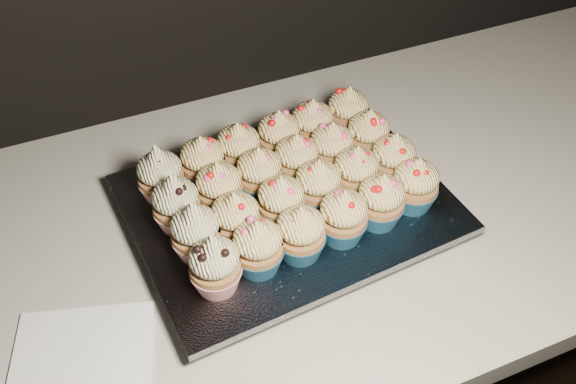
% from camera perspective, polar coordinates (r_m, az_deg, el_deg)
% --- Properties ---
extents(cabinet, '(2.40, 0.60, 0.86)m').
position_cam_1_polar(cabinet, '(1.32, 4.87, -14.27)').
color(cabinet, black).
rests_on(cabinet, ground).
extents(worktop, '(2.44, 0.64, 0.04)m').
position_cam_1_polar(worktop, '(0.96, 6.48, -0.57)').
color(worktop, beige).
rests_on(worktop, cabinet).
extents(napkin, '(0.20, 0.20, 0.00)m').
position_cam_1_polar(napkin, '(0.80, -17.90, -14.54)').
color(napkin, white).
rests_on(napkin, worktop).
extents(baking_tray, '(0.41, 0.32, 0.02)m').
position_cam_1_polar(baking_tray, '(0.90, 0.00, -1.75)').
color(baking_tray, black).
rests_on(baking_tray, worktop).
extents(foil_lining, '(0.44, 0.36, 0.01)m').
position_cam_1_polar(foil_lining, '(0.88, 0.00, -1.00)').
color(foil_lining, silver).
rests_on(foil_lining, baking_tray).
extents(cupcake_0, '(0.06, 0.06, 0.10)m').
position_cam_1_polar(cupcake_0, '(0.76, -6.52, -6.43)').
color(cupcake_0, '#A41617').
rests_on(cupcake_0, foil_lining).
extents(cupcake_1, '(0.06, 0.06, 0.08)m').
position_cam_1_polar(cupcake_1, '(0.78, -2.68, -4.90)').
color(cupcake_1, navy).
rests_on(cupcake_1, foil_lining).
extents(cupcake_2, '(0.06, 0.06, 0.08)m').
position_cam_1_polar(cupcake_2, '(0.79, 1.13, -3.67)').
color(cupcake_2, navy).
rests_on(cupcake_2, foil_lining).
extents(cupcake_3, '(0.06, 0.06, 0.08)m').
position_cam_1_polar(cupcake_3, '(0.81, 4.92, -2.18)').
color(cupcake_3, navy).
rests_on(cupcake_3, foil_lining).
extents(cupcake_4, '(0.06, 0.06, 0.08)m').
position_cam_1_polar(cupcake_4, '(0.84, 8.25, -0.76)').
color(cupcake_4, navy).
rests_on(cupcake_4, foil_lining).
extents(cupcake_5, '(0.06, 0.06, 0.08)m').
position_cam_1_polar(cupcake_5, '(0.86, 11.24, 0.68)').
color(cupcake_5, navy).
rests_on(cupcake_5, foil_lining).
extents(cupcake_6, '(0.06, 0.06, 0.10)m').
position_cam_1_polar(cupcake_6, '(0.80, -8.20, -3.52)').
color(cupcake_6, '#A41617').
rests_on(cupcake_6, foil_lining).
extents(cupcake_7, '(0.06, 0.06, 0.08)m').
position_cam_1_polar(cupcake_7, '(0.81, -4.65, -2.41)').
color(cupcake_7, navy).
rests_on(cupcake_7, foil_lining).
extents(cupcake_8, '(0.06, 0.06, 0.08)m').
position_cam_1_polar(cupcake_8, '(0.82, -0.60, -0.92)').
color(cupcake_8, navy).
rests_on(cupcake_8, foil_lining).
extents(cupcake_9, '(0.06, 0.06, 0.08)m').
position_cam_1_polar(cupcake_9, '(0.85, 2.68, 0.57)').
color(cupcake_9, navy).
rests_on(cupcake_9, foil_lining).
extents(cupcake_10, '(0.06, 0.06, 0.08)m').
position_cam_1_polar(cupcake_10, '(0.87, 6.05, 1.74)').
color(cupcake_10, navy).
rests_on(cupcake_10, foil_lining).
extents(cupcake_11, '(0.06, 0.06, 0.08)m').
position_cam_1_polar(cupcake_11, '(0.90, 9.32, 2.89)').
color(cupcake_11, navy).
rests_on(cupcake_11, foil_lining).
extents(cupcake_12, '(0.06, 0.06, 0.10)m').
position_cam_1_polar(cupcake_12, '(0.83, -9.91, -1.02)').
color(cupcake_12, '#A41617').
rests_on(cupcake_12, foil_lining).
extents(cupcake_13, '(0.06, 0.06, 0.08)m').
position_cam_1_polar(cupcake_13, '(0.85, -6.11, 0.31)').
color(cupcake_13, navy).
rests_on(cupcake_13, foil_lining).
extents(cupcake_14, '(0.06, 0.06, 0.08)m').
position_cam_1_polar(cupcake_14, '(0.86, -2.54, 1.63)').
color(cupcake_14, navy).
rests_on(cupcake_14, foil_lining).
extents(cupcake_15, '(0.06, 0.06, 0.08)m').
position_cam_1_polar(cupcake_15, '(0.88, 0.77, 2.87)').
color(cupcake_15, navy).
rests_on(cupcake_15, foil_lining).
extents(cupcake_16, '(0.06, 0.06, 0.08)m').
position_cam_1_polar(cupcake_16, '(0.90, 3.90, 3.91)').
color(cupcake_16, navy).
rests_on(cupcake_16, foil_lining).
extents(cupcake_17, '(0.06, 0.06, 0.08)m').
position_cam_1_polar(cupcake_17, '(0.93, 7.14, 5.03)').
color(cupcake_17, navy).
rests_on(cupcake_17, foil_lining).
extents(cupcake_18, '(0.06, 0.06, 0.10)m').
position_cam_1_polar(cupcake_18, '(0.87, -11.26, 1.46)').
color(cupcake_18, '#A41617').
rests_on(cupcake_18, foil_lining).
extents(cupcake_19, '(0.06, 0.06, 0.08)m').
position_cam_1_polar(cupcake_19, '(0.89, -7.55, 2.64)').
color(cupcake_19, navy).
rests_on(cupcake_19, foil_lining).
extents(cupcake_20, '(0.06, 0.06, 0.08)m').
position_cam_1_polar(cupcake_20, '(0.90, -4.37, 3.86)').
color(cupcake_20, navy).
rests_on(cupcake_20, foil_lining).
extents(cupcake_21, '(0.06, 0.06, 0.08)m').
position_cam_1_polar(cupcake_21, '(0.92, -0.78, 4.96)').
color(cupcake_21, navy).
rests_on(cupcake_21, foil_lining).
extents(cupcake_22, '(0.06, 0.06, 0.08)m').
position_cam_1_polar(cupcake_22, '(0.94, 2.19, 6.00)').
color(cupcake_22, navy).
rests_on(cupcake_22, foil_lining).
extents(cupcake_23, '(0.06, 0.06, 0.08)m').
position_cam_1_polar(cupcake_23, '(0.97, 5.36, 7.08)').
color(cupcake_23, navy).
rests_on(cupcake_23, foil_lining).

